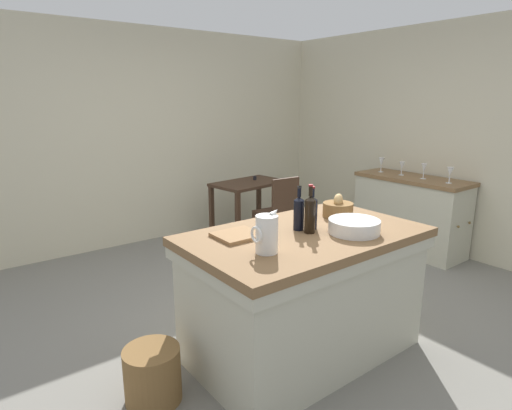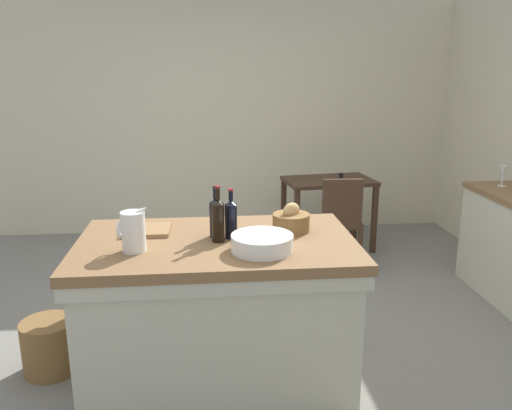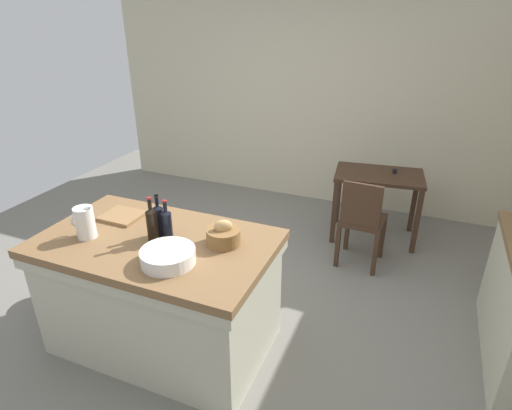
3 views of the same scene
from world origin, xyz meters
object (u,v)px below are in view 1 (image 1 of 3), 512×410
Objects in this scene: wash_bowl at (354,226)px; wicker_hamper at (153,375)px; writing_desk at (249,191)px; island_table at (304,289)px; cutting_board at (238,235)px; wine_glass_far_left at (450,172)px; wine_glass_left at (424,168)px; wine_glass_right at (381,162)px; wine_bottle_amber at (299,212)px; wooden_chair at (279,212)px; bread_basket at (338,209)px; pitcher at (266,234)px; wine_bottle_green at (310,214)px; wine_glass_middle at (402,166)px; side_cabinet at (410,214)px; wine_bottle_dark at (312,212)px.

wicker_hamper is at bearing 163.71° from wash_bowl.
wicker_hamper is (-2.27, -2.10, -0.46)m from writing_desk.
cutting_board is (-0.42, 0.19, 0.43)m from island_table.
wine_glass_left is (0.02, 0.32, -0.00)m from wine_glass_far_left.
wine_glass_left is at bearing 21.35° from wash_bowl.
wine_glass_right is at bearing -39.69° from writing_desk.
wooden_chair is at bearing 53.44° from wine_bottle_amber.
wash_bowl is 0.40m from bread_basket.
writing_desk is at bearing 140.31° from wine_glass_right.
island_table is 9.09× the size of wine_glass_right.
wine_glass_far_left is at bearing 6.24° from bread_basket.
pitcher is 0.48m from wine_bottle_green.
bread_basket is at bearing -157.83° from wine_glass_middle.
wooden_chair is 5.70× the size of wine_glass_middle.
writing_desk is 2.08m from wine_glass_left.
wooden_chair is at bearing 54.60° from island_table.
island_table is at bearing -171.98° from wine_glass_far_left.
bread_basket is 1.71m from wicker_hamper.
cutting_board is 0.45m from wine_bottle_amber.
wooden_chair is at bearing 147.48° from side_cabinet.
wine_bottle_green reaches higher than wine_glass_far_left.
island_table is 1.23× the size of side_cabinet.
pitcher is 0.89× the size of wine_bottle_dark.
cutting_board is (-0.88, 0.06, -0.05)m from bread_basket.
wine_glass_right is (-0.02, 0.44, 0.56)m from side_cabinet.
wine_bottle_amber reaches higher than wine_glass_middle.
wash_bowl is 1.12× the size of wine_bottle_amber.
bread_basket is at bearing -165.14° from wine_glass_left.
island_table is 0.67m from bread_basket.
bread_basket is 1.31× the size of wine_glass_far_left.
wine_glass_far_left reaches higher than cutting_board.
wine_bottle_dark is at bearing -123.80° from wooden_chair.
wicker_hamper is (-1.15, 0.14, -0.85)m from wine_bottle_dark.
side_cabinet is at bearing 17.77° from island_table.
wash_bowl is at bearing -56.65° from wine_bottle_dark.
pitcher is 3.03m from wine_glass_left.
bread_basket is (-0.70, -1.51, 0.46)m from wooden_chair.
cutting_board is 0.98m from wicker_hamper.
wine_glass_far_left is at bearing 3.10° from cutting_board.
wine_bottle_green is 1.90× the size of wine_glass_far_left.
cutting_board is 0.96× the size of wine_bottle_dark.
wooden_chair is at bearing 55.31° from wine_bottle_green.
wine_bottle_green is 2.05× the size of wine_glass_middle.
side_cabinet is 8.20× the size of wine_glass_middle.
wine_glass_right is at bearing 26.87° from wine_bottle_dark.
wine_bottle_dark is at bearing 123.35° from wash_bowl.
pitcher reaches higher than wicker_hamper.
wine_glass_right is (2.47, 1.17, -0.02)m from wine_bottle_amber.
wine_bottle_amber is 0.90× the size of wicker_hamper.
wine_glass_middle is at bearing 88.11° from wine_glass_far_left.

